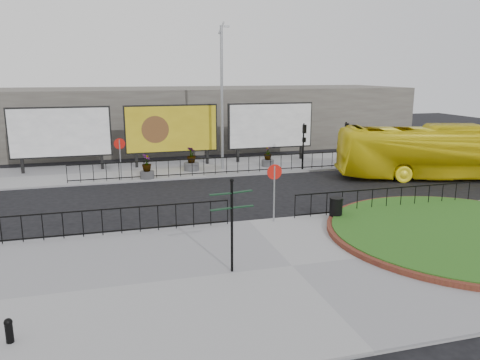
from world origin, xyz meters
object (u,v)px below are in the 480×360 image
object	(u,v)px
lamp_post	(222,96)
litter_bin	(336,209)
planter_c	(268,159)
planter_b	(191,162)
fingerpost_sign	(232,216)
bollard	(9,329)
billboard_mid	(172,129)
bus	(436,152)
planter_a	(147,169)

from	to	relation	value
lamp_post	litter_bin	world-z (taller)	lamp_post
litter_bin	planter_c	bearing A→B (deg)	85.21
planter_b	planter_c	xyz separation A→B (m)	(5.19, 0.00, -0.06)
fingerpost_sign	litter_bin	bearing A→B (deg)	30.97
bollard	planter_b	distance (m)	19.84
litter_bin	billboard_mid	bearing A→B (deg)	110.35
litter_bin	bus	xyz separation A→B (m)	(9.72, 6.18, 1.01)
bus	planter_b	xyz separation A→B (m)	(-13.92, 5.72, -0.93)
billboard_mid	planter_b	bearing A→B (deg)	-64.32
bollard	planter_a	xyz separation A→B (m)	(4.55, 16.77, 0.26)
billboard_mid	bollard	xyz separation A→B (m)	(-6.56, -20.34, -2.14)
bus	lamp_post	bearing A→B (deg)	80.90
billboard_mid	planter_b	xyz separation A→B (m)	(0.95, -1.98, -1.90)
fingerpost_sign	litter_bin	xyz separation A→B (m)	(5.66, 3.98, -1.35)
planter_a	planter_c	size ratio (longest dim) A/B	1.08
litter_bin	bus	world-z (taller)	bus
bollard	planter_c	xyz separation A→B (m)	(12.71, 18.37, 0.18)
fingerpost_sign	planter_a	size ratio (longest dim) A/B	2.09
fingerpost_sign	billboard_mid	bearing A→B (deg)	84.19
fingerpost_sign	planter_b	size ratio (longest dim) A/B	1.98
planter_b	planter_c	distance (m)	5.19
bollard	planter_a	size ratio (longest dim) A/B	0.42
litter_bin	planter_c	xyz separation A→B (m)	(1.00, 11.90, 0.03)
fingerpost_sign	planter_c	bearing A→B (deg)	63.10
billboard_mid	fingerpost_sign	distance (m)	17.87
lamp_post	planter_a	size ratio (longest dim) A/B	6.33
litter_bin	bus	distance (m)	11.56
billboard_mid	planter_c	xyz separation A→B (m)	(6.14, -1.97, -1.96)
bus	planter_c	xyz separation A→B (m)	(-8.73, 5.72, -0.99)
bollard	planter_c	world-z (taller)	planter_c
billboard_mid	planter_b	size ratio (longest dim) A/B	4.03
litter_bin	planter_b	xyz separation A→B (m)	(-4.19, 11.90, 0.08)
fingerpost_sign	bus	distance (m)	18.43
lamp_post	planter_c	distance (m)	5.23
billboard_mid	planter_a	distance (m)	4.51
lamp_post	fingerpost_sign	distance (m)	16.52
bus	planter_a	bearing A→B (deg)	92.93
planter_c	litter_bin	bearing A→B (deg)	-94.79
lamp_post	litter_bin	distance (m)	12.81
planter_a	planter_c	distance (m)	8.31
planter_c	planter_a	bearing A→B (deg)	-168.90
billboard_mid	litter_bin	world-z (taller)	billboard_mid
bus	planter_b	size ratio (longest dim) A/B	7.56
planter_b	planter_c	bearing A→B (deg)	0.05
fingerpost_sign	bollard	xyz separation A→B (m)	(-6.05, -2.48, -1.50)
billboard_mid	planter_a	size ratio (longest dim) A/B	4.25
litter_bin	planter_a	world-z (taller)	planter_a
fingerpost_sign	planter_b	distance (m)	15.99
lamp_post	billboard_mid	bearing A→B (deg)	146.75
bus	bollard	bearing A→B (deg)	137.19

